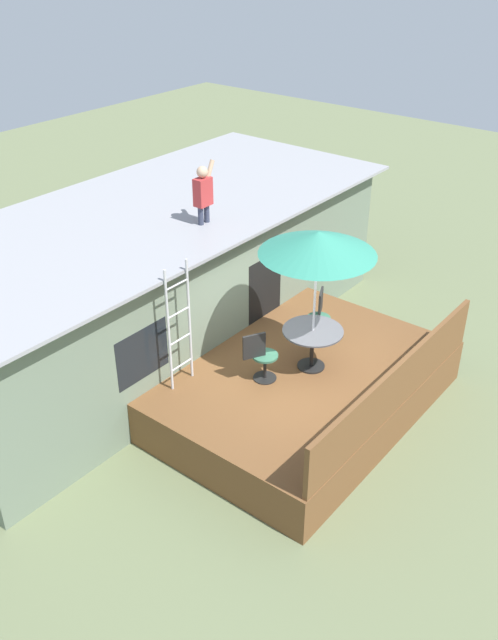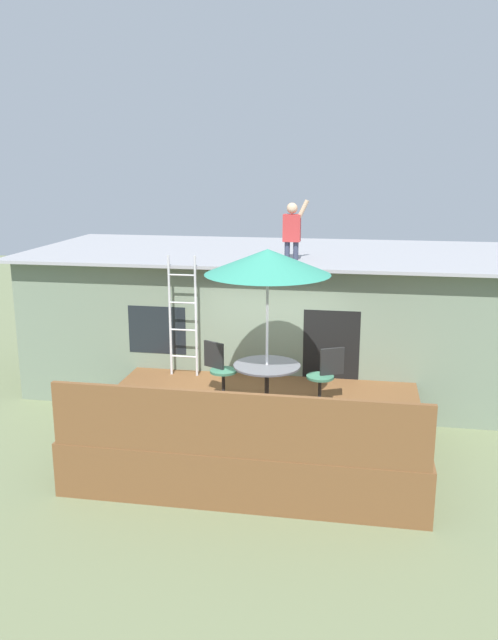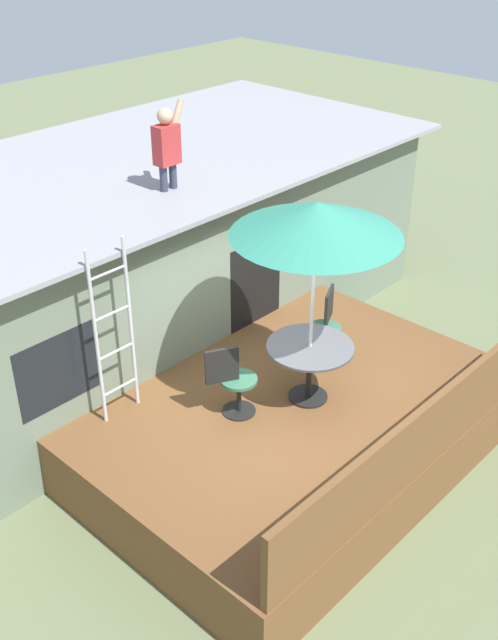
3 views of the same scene
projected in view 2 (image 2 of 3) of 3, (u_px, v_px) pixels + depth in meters
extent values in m
plane|color=#66704C|center=(257.00, 453.00, 10.47)|extent=(40.00, 40.00, 0.00)
cube|color=slate|center=(285.00, 319.00, 13.59)|extent=(10.00, 4.00, 2.75)
cube|color=#99999E|center=(286.00, 252.00, 13.25)|extent=(10.50, 4.50, 0.06)
cube|color=black|center=(157.00, 330.00, 12.00)|extent=(1.10, 0.03, 0.90)
cube|color=black|center=(331.00, 365.00, 11.58)|extent=(1.00, 0.03, 2.00)
cube|color=brown|center=(257.00, 430.00, 10.38)|extent=(5.16, 3.75, 0.80)
cube|color=brown|center=(235.00, 425.00, 8.43)|extent=(5.06, 0.08, 0.90)
cylinder|color=black|center=(267.00, 409.00, 10.14)|extent=(0.48, 0.48, 0.03)
cylinder|color=black|center=(267.00, 388.00, 10.06)|extent=(0.07, 0.07, 0.71)
cylinder|color=#4C4C51|center=(267.00, 366.00, 9.97)|extent=(1.04, 1.04, 0.03)
cylinder|color=silver|center=(267.00, 336.00, 9.86)|extent=(0.04, 0.04, 2.40)
cone|color=#338C72|center=(268.00, 262.00, 9.58)|extent=(1.90, 1.90, 0.38)
cylinder|color=silver|center=(170.00, 316.00, 11.59)|extent=(0.04, 0.04, 2.20)
cylinder|color=silver|center=(196.00, 317.00, 11.51)|extent=(0.04, 0.04, 2.20)
cylinder|color=silver|center=(184.00, 357.00, 11.73)|extent=(0.48, 0.03, 0.03)
cylinder|color=silver|center=(183.00, 330.00, 11.61)|extent=(0.48, 0.03, 0.03)
cylinder|color=silver|center=(183.00, 303.00, 11.49)|extent=(0.48, 0.03, 0.03)
cylinder|color=silver|center=(182.00, 275.00, 11.37)|extent=(0.48, 0.03, 0.03)
cylinder|color=#33384C|center=(287.00, 251.00, 12.00)|extent=(0.10, 0.10, 0.34)
cylinder|color=#33384C|center=(296.00, 251.00, 11.97)|extent=(0.10, 0.10, 0.34)
cube|color=#B73333|center=(292.00, 228.00, 11.89)|extent=(0.32, 0.20, 0.50)
sphere|color=tan|center=(292.00, 208.00, 11.80)|extent=(0.20, 0.20, 0.20)
cylinder|color=tan|center=(302.00, 212.00, 11.79)|extent=(0.26, 0.08, 0.44)
cylinder|color=black|center=(224.00, 397.00, 10.68)|extent=(0.40, 0.40, 0.02)
cylinder|color=black|center=(223.00, 384.00, 10.62)|extent=(0.06, 0.06, 0.44)
cylinder|color=#33664C|center=(223.00, 371.00, 10.57)|extent=(0.44, 0.44, 0.04)
cube|color=black|center=(214.00, 355.00, 10.63)|extent=(0.37, 0.22, 0.44)
cylinder|color=black|center=(319.00, 403.00, 10.39)|extent=(0.40, 0.40, 0.02)
cylinder|color=black|center=(320.00, 390.00, 10.34)|extent=(0.06, 0.06, 0.44)
cylinder|color=#33664C|center=(320.00, 377.00, 10.28)|extent=(0.44, 0.44, 0.04)
cube|color=black|center=(332.00, 361.00, 10.28)|extent=(0.38, 0.21, 0.44)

